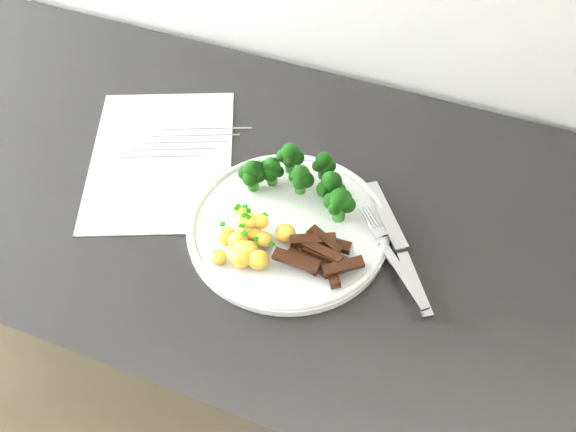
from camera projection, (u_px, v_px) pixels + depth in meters
counter at (309, 372)px, 1.27m from camera, size 2.51×0.63×0.94m
recipe_paper at (162, 158)px, 0.99m from camera, size 0.32×0.36×0.00m
plate at (288, 226)px, 0.89m from camera, size 0.28×0.28×0.02m
broccoli at (302, 178)px, 0.90m from camera, size 0.18×0.09×0.06m
potatoes at (248, 240)px, 0.86m from camera, size 0.10×0.10×0.04m
beef_strips at (319, 254)px, 0.85m from camera, size 0.12×0.08×0.03m
fork at (394, 259)px, 0.84m from camera, size 0.13×0.14×0.02m
knife at (405, 261)px, 0.85m from camera, size 0.15×0.20×0.02m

